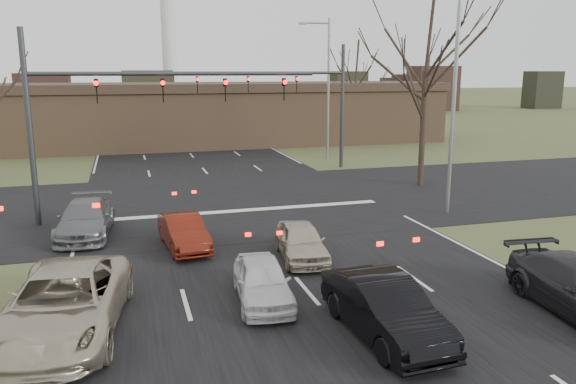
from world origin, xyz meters
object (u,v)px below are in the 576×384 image
object	(u,v)px
streetlight_right_near	(451,88)
car_grey_ahead	(85,219)
car_red_ahead	(184,232)
streetlight_right_far	(326,81)
car_silver_suv	(64,303)
car_silver_ahead	(301,241)
mast_arm_near	(113,101)
car_white_sedan	(262,281)
mast_arm_far	(301,92)
car_black_hatch	(385,308)
building	(204,113)

from	to	relation	value
streetlight_right_near	car_grey_ahead	xyz separation A→B (m)	(-15.32, 0.86, -4.90)
car_grey_ahead	car_red_ahead	world-z (taller)	car_grey_ahead
streetlight_right_far	car_grey_ahead	xyz separation A→B (m)	(-15.82, -16.14, -4.90)
car_red_ahead	car_silver_suv	bearing A→B (deg)	-125.84
car_silver_ahead	mast_arm_near	bearing A→B (deg)	136.44
streetlight_right_near	car_white_sedan	xyz separation A→B (m)	(-10.24, -7.36, -4.97)
car_red_ahead	car_white_sedan	bearing A→B (deg)	-79.74
mast_arm_far	car_silver_suv	xyz separation A→B (m)	(-12.68, -20.91, -4.22)
streetlight_right_far	car_silver_suv	bearing A→B (deg)	-122.42
mast_arm_near	car_silver_suv	world-z (taller)	mast_arm_near
car_black_hatch	car_white_sedan	bearing A→B (deg)	125.86
mast_arm_near	car_black_hatch	xyz separation A→B (m)	(6.14, -13.22, -4.35)
streetlight_right_far	car_red_ahead	bearing A→B (deg)	-123.16
streetlight_right_far	car_grey_ahead	world-z (taller)	streetlight_right_far
mast_arm_near	mast_arm_far	world-z (taller)	same
mast_arm_near	car_silver_ahead	distance (m)	10.32
car_silver_suv	car_grey_ahead	xyz separation A→B (m)	(0.00, 8.77, -0.12)
mast_arm_near	car_white_sedan	distance (m)	11.90
mast_arm_far	car_white_sedan	distance (m)	22.17
car_white_sedan	car_red_ahead	size ratio (longest dim) A/B	0.97
building	mast_arm_far	bearing A→B (deg)	-74.42
mast_arm_far	streetlight_right_near	xyz separation A→B (m)	(2.64, -13.00, 0.57)
mast_arm_far	car_black_hatch	world-z (taller)	mast_arm_far
car_black_hatch	car_grey_ahead	distance (m)	13.32
car_black_hatch	building	bearing A→B (deg)	85.16
car_grey_ahead	mast_arm_far	bearing A→B (deg)	48.28
car_silver_ahead	car_black_hatch	bearing A→B (deg)	-81.62
mast_arm_near	car_silver_ahead	xyz separation A→B (m)	(5.96, -7.16, -4.45)
car_white_sedan	car_red_ahead	world-z (taller)	car_white_sedan
streetlight_right_near	car_grey_ahead	distance (m)	16.11
mast_arm_far	car_silver_suv	size ratio (longest dim) A/B	1.93
mast_arm_far	car_silver_ahead	xyz separation A→B (m)	(-5.46, -17.16, -4.39)
streetlight_right_near	car_black_hatch	world-z (taller)	streetlight_right_near
building	mast_arm_far	distance (m)	15.75
car_black_hatch	car_silver_suv	bearing A→B (deg)	159.52
car_black_hatch	car_red_ahead	world-z (taller)	car_black_hatch
car_silver_suv	car_black_hatch	bearing A→B (deg)	-9.46
car_white_sedan	car_grey_ahead	xyz separation A→B (m)	(-5.08, 8.22, 0.07)
building	mast_arm_near	size ratio (longest dim) A/B	3.50
mast_arm_near	car_grey_ahead	distance (m)	5.05
mast_arm_far	streetlight_right_far	distance (m)	5.12
streetlight_right_near	car_silver_suv	distance (m)	17.90
streetlight_right_near	streetlight_right_far	bearing A→B (deg)	88.32
mast_arm_near	car_grey_ahead	xyz separation A→B (m)	(-1.27, -2.14, -4.39)
mast_arm_near	streetlight_right_near	size ratio (longest dim) A/B	1.21
streetlight_right_far	car_black_hatch	world-z (taller)	streetlight_right_far
mast_arm_far	car_white_sedan	size ratio (longest dim) A/B	3.09
building	streetlight_right_near	xyz separation A→B (m)	(6.82, -28.00, 2.92)
mast_arm_far	car_red_ahead	bearing A→B (deg)	-121.72
car_silver_ahead	car_silver_suv	bearing A→B (deg)	-145.89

